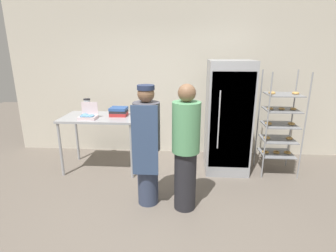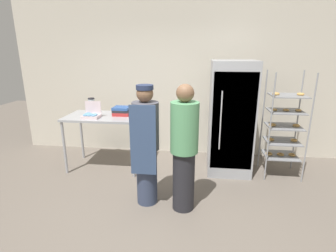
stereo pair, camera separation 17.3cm
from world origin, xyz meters
The scene contains 10 objects.
ground_plane centered at (0.00, 0.00, 0.00)m, with size 14.00×14.00×0.00m, color #6B6056.
back_wall centered at (0.00, 2.28, 1.48)m, with size 6.40×0.12×2.95m, color beige.
refrigerator centered at (0.89, 1.47, 0.92)m, with size 0.70×0.73×1.84m.
baking_rack centered at (1.72, 1.43, 0.83)m, with size 0.58×0.53×1.69m.
prep_counter centered at (-1.23, 1.36, 0.83)m, with size 1.23×0.73×0.93m.
donut_box centered at (-1.36, 1.18, 0.98)m, with size 0.27×0.22×0.26m.
blender_pitcher centered at (-1.52, 1.61, 1.04)m, with size 0.14×0.14×0.25m.
binder_stack centered at (-0.93, 1.43, 1.00)m, with size 0.28×0.26×0.14m.
person_baker centered at (-0.29, 0.34, 0.83)m, with size 0.34×0.35×1.59m.
person_customer centered at (0.20, 0.26, 0.83)m, with size 0.34×0.34×1.62m.
Camera 1 is at (0.19, -2.76, 1.99)m, focal length 28.00 mm.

